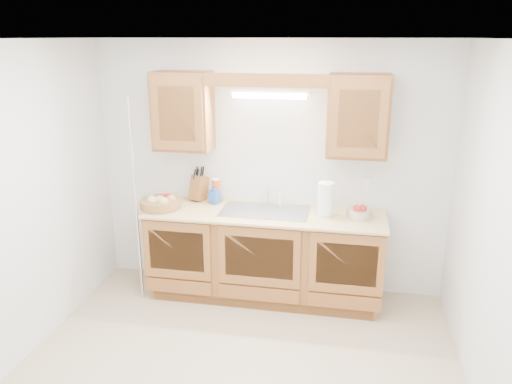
% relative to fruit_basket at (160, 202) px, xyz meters
% --- Properties ---
extents(room, '(3.52, 3.50, 2.50)m').
position_rel_fruit_basket_xyz_m(room, '(1.03, -1.12, 0.29)').
color(room, tan).
rests_on(room, ground).
extents(base_cabinets, '(2.20, 0.60, 0.86)m').
position_rel_fruit_basket_xyz_m(base_cabinets, '(1.03, 0.08, -0.52)').
color(base_cabinets, brown).
rests_on(base_cabinets, ground).
extents(countertop, '(2.30, 0.63, 0.04)m').
position_rel_fruit_basket_xyz_m(countertop, '(1.03, 0.06, -0.08)').
color(countertop, tan).
rests_on(countertop, base_cabinets).
extents(upper_cabinet_left, '(0.55, 0.33, 0.75)m').
position_rel_fruit_basket_xyz_m(upper_cabinet_left, '(0.20, 0.21, 0.87)').
color(upper_cabinet_left, brown).
rests_on(upper_cabinet_left, room).
extents(upper_cabinet_right, '(0.55, 0.33, 0.75)m').
position_rel_fruit_basket_xyz_m(upper_cabinet_right, '(1.86, 0.21, 0.87)').
color(upper_cabinet_right, brown).
rests_on(upper_cabinet_right, room).
extents(valance, '(2.20, 0.05, 0.12)m').
position_rel_fruit_basket_xyz_m(valance, '(1.03, 0.07, 1.18)').
color(valance, brown).
rests_on(valance, room).
extents(fluorescent_fixture, '(0.76, 0.08, 0.08)m').
position_rel_fruit_basket_xyz_m(fluorescent_fixture, '(1.03, 0.29, 1.04)').
color(fluorescent_fixture, white).
rests_on(fluorescent_fixture, room).
extents(sink, '(0.84, 0.46, 0.36)m').
position_rel_fruit_basket_xyz_m(sink, '(1.03, 0.08, -0.13)').
color(sink, '#9E9EA3').
rests_on(sink, countertop).
extents(wire_shelf_pole, '(0.03, 0.03, 2.00)m').
position_rel_fruit_basket_xyz_m(wire_shelf_pole, '(-0.17, -0.19, 0.04)').
color(wire_shelf_pole, silver).
rests_on(wire_shelf_pole, ground).
extents(outlet_plate, '(0.08, 0.01, 0.12)m').
position_rel_fruit_basket_xyz_m(outlet_plate, '(1.98, 0.37, 0.19)').
color(outlet_plate, white).
rests_on(outlet_plate, room).
extents(fruit_basket, '(0.42, 0.42, 0.12)m').
position_rel_fruit_basket_xyz_m(fruit_basket, '(0.00, 0.00, 0.00)').
color(fruit_basket, olive).
rests_on(fruit_basket, countertop).
extents(knife_block, '(0.20, 0.24, 0.37)m').
position_rel_fruit_basket_xyz_m(knife_block, '(0.30, 0.31, 0.08)').
color(knife_block, brown).
rests_on(knife_block, countertop).
extents(orange_canister, '(0.08, 0.08, 0.24)m').
position_rel_fruit_basket_xyz_m(orange_canister, '(0.49, 0.28, 0.07)').
color(orange_canister, '#E4530C').
rests_on(orange_canister, countertop).
extents(soap_bottle, '(0.12, 0.12, 0.20)m').
position_rel_fruit_basket_xyz_m(soap_bottle, '(0.49, 0.23, 0.04)').
color(soap_bottle, blue).
rests_on(soap_bottle, countertop).
extents(sponge, '(0.11, 0.08, 0.02)m').
position_rel_fruit_basket_xyz_m(sponge, '(0.49, 0.32, -0.05)').
color(sponge, '#CC333F').
rests_on(sponge, countertop).
extents(paper_towel, '(0.18, 0.18, 0.38)m').
position_rel_fruit_basket_xyz_m(paper_towel, '(1.61, 0.08, 0.10)').
color(paper_towel, silver).
rests_on(paper_towel, countertop).
extents(apple_bowl, '(0.28, 0.28, 0.12)m').
position_rel_fruit_basket_xyz_m(apple_bowl, '(1.92, 0.07, -0.00)').
color(apple_bowl, silver).
rests_on(apple_bowl, countertop).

